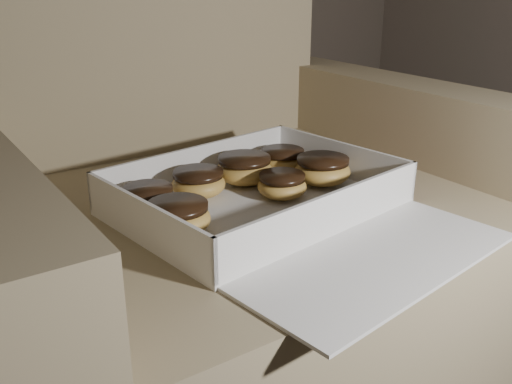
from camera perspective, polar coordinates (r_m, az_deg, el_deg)
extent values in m
cube|color=#8C7559|center=(1.07, -1.79, -10.97)|extent=(0.75, 0.75, 0.44)
cube|color=#8C7559|center=(1.21, -11.27, 17.12)|extent=(0.75, 0.15, 0.54)
cube|color=#8C7559|center=(1.27, 13.81, -2.35)|extent=(0.13, 0.75, 0.58)
cube|color=silver|center=(0.90, 0.00, -1.42)|extent=(0.45, 0.36, 0.01)
cube|color=silver|center=(1.00, -5.84, 2.90)|extent=(0.41, 0.06, 0.06)
cube|color=silver|center=(0.79, 7.37, -2.21)|extent=(0.41, 0.06, 0.06)
cube|color=silver|center=(0.78, -11.10, -2.91)|extent=(0.05, 0.31, 0.06)
cube|color=silver|center=(1.03, 8.37, 3.32)|extent=(0.05, 0.31, 0.06)
cube|color=#E65C72|center=(1.03, 8.53, 3.37)|extent=(0.04, 0.30, 0.05)
cube|color=silver|center=(0.76, 12.31, -6.66)|extent=(0.42, 0.23, 0.01)
ellipsoid|color=#BF9543|center=(0.92, 2.62, 0.55)|extent=(0.08, 0.08, 0.04)
cylinder|color=black|center=(0.91, 2.64, 1.53)|extent=(0.07, 0.07, 0.01)
ellipsoid|color=#BF9543|center=(0.93, -5.78, 0.78)|extent=(0.09, 0.09, 0.04)
cylinder|color=black|center=(0.92, -5.82, 1.85)|extent=(0.08, 0.08, 0.01)
ellipsoid|color=#BF9543|center=(0.88, -10.73, -0.84)|extent=(0.08, 0.08, 0.04)
cylinder|color=black|center=(0.87, -10.81, 0.20)|extent=(0.08, 0.08, 0.01)
ellipsoid|color=#BF9543|center=(0.80, -7.82, -2.69)|extent=(0.09, 0.09, 0.04)
cylinder|color=black|center=(0.79, -7.89, -1.41)|extent=(0.09, 0.09, 0.01)
ellipsoid|color=#BF9543|center=(0.98, -1.17, 2.18)|extent=(0.10, 0.10, 0.05)
cylinder|color=black|center=(0.97, -1.18, 3.31)|extent=(0.09, 0.09, 0.01)
ellipsoid|color=#BF9543|center=(1.04, 2.67, 3.11)|extent=(0.08, 0.08, 0.04)
cylinder|color=black|center=(1.03, 2.68, 4.02)|extent=(0.08, 0.08, 0.01)
ellipsoid|color=#BF9543|center=(0.98, 6.67, 2.07)|extent=(0.10, 0.10, 0.05)
cylinder|color=black|center=(0.98, 6.72, 3.18)|extent=(0.09, 0.09, 0.01)
ellipsoid|color=black|center=(0.87, 4.71, -1.95)|extent=(0.01, 0.01, 0.00)
ellipsoid|color=black|center=(0.89, 8.38, -1.44)|extent=(0.01, 0.01, 0.00)
ellipsoid|color=black|center=(0.92, 12.52, -1.07)|extent=(0.01, 0.01, 0.00)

